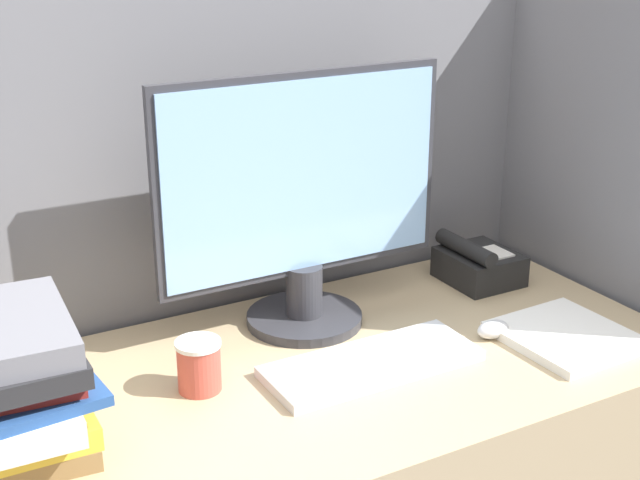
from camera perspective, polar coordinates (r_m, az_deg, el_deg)
cubicle_panel_rear at (r=1.97m, az=-6.03°, el=-4.47°), size 1.86×0.04×1.44m
cubicle_panel_right at (r=2.12m, az=17.35°, el=-3.48°), size 0.04×0.74×1.44m
monitor at (r=1.74m, az=-1.09°, el=2.09°), size 0.61×0.24×0.51m
keyboard at (r=1.66m, az=3.35°, el=-7.90°), size 0.41×0.16×0.02m
mouse at (r=1.80m, az=11.02°, el=-5.63°), size 0.07×0.05×0.03m
coffee_cup at (r=1.59m, az=-7.75°, el=-7.95°), size 0.08×0.08×0.09m
book_stack at (r=1.45m, az=-19.25°, el=-8.85°), size 0.25×0.30×0.23m
desk_telephone at (r=2.04m, az=10.06°, el=-1.54°), size 0.15×0.18×0.11m
paper_pile at (r=1.82m, az=15.48°, el=-5.94°), size 0.24×0.25×0.02m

